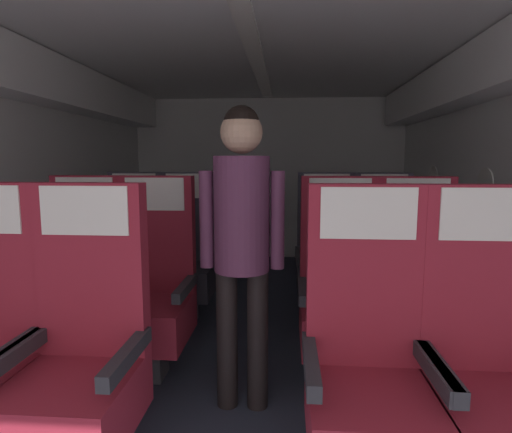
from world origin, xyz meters
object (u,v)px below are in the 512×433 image
Objects in this scene: seat_a_right_aisle at (490,376)px; seat_c_left_aisle at (187,259)px; seat_b_right_aisle at (417,298)px; flight_attendant at (242,228)px; seat_b_right_window at (339,297)px; seat_c_right_window at (326,261)px; seat_a_left_aisle at (81,360)px; seat_c_left_window at (133,258)px; seat_a_right_window at (367,371)px; seat_c_right_aisle at (384,263)px; seat_b_left_aisle at (153,293)px; seat_b_left_window at (83,290)px.

seat_c_left_aisle is at bearing 131.87° from seat_a_right_aisle.
flight_attendant is at bearing -160.77° from seat_b_right_aisle.
seat_b_right_aisle is at bearing 89.64° from seat_a_right_aisle.
seat_b_right_window is 1.00× the size of seat_c_right_window.
seat_a_left_aisle is 1.74m from seat_c_left_aisle.
seat_c_left_window is (-0.45, 1.76, 0.00)m from seat_a_left_aisle.
seat_a_right_window is 1.00× the size of seat_c_right_window.
seat_a_right_window is 1.00× the size of seat_c_right_aisle.
seat_c_right_aisle is at bearing 47.87° from seat_a_left_aisle.
flight_attendant is (-0.54, 0.55, 0.46)m from seat_a_right_window.
seat_a_left_aisle is 1.00× the size of seat_b_right_aisle.
seat_a_right_aisle is 1.00× the size of seat_c_right_window.
seat_a_right_aisle is 1.79m from seat_b_left_aisle.
seat_a_left_aisle is 1.00× the size of seat_c_left_window.
seat_a_left_aisle and seat_c_left_window have the same top height.
flight_attendant is at bearing -29.20° from seat_b_left_aisle.
seat_b_left_aisle is (-1.12, 0.87, 0.00)m from seat_a_right_window.
seat_a_right_window and seat_b_right_window have the same top height.
seat_b_right_aisle is 1.14m from flight_attendant.
seat_c_right_window is at bearing 89.88° from seat_a_right_window.
seat_c_left_window is 0.46m from seat_c_left_aisle.
seat_a_left_aisle is 1.00× the size of seat_c_left_aisle.
seat_c_left_aisle is at bearing -1.75° from seat_c_left_window.
seat_a_right_aisle is 2.68m from seat_c_left_window.
seat_c_right_aisle is at bearing -0.30° from seat_c_left_window.
seat_a_right_aisle and seat_c_left_aisle have the same top height.
seat_c_left_aisle is (-1.12, 0.86, 0.00)m from seat_b_right_window.
seat_b_right_window is at bearing 116.78° from seat_a_right_aisle.
seat_a_right_aisle and seat_c_left_window have the same top height.
seat_a_left_aisle and seat_b_right_window have the same top height.
seat_a_right_window is at bearing -90.12° from seat_c_right_window.
seat_c_left_aisle is (-1.57, 0.85, 0.00)m from seat_b_right_aisle.
seat_b_left_aisle is 1.00× the size of seat_c_right_window.
seat_b_right_window is 1.42m from seat_c_left_aisle.
seat_b_left_window is at bearing 176.82° from seat_b_left_aisle.
seat_a_right_window is at bearing 179.78° from seat_a_right_aisle.
seat_c_left_window and seat_c_right_aisle have the same top height.
seat_b_right_window and seat_c_right_aisle have the same top height.
seat_b_right_aisle is (0.01, 0.89, 0.00)m from seat_a_right_aisle.
seat_c_right_window is at bearing 117.18° from seat_b_right_aisle.
seat_b_left_window is 0.45m from seat_b_left_aisle.
flight_attendant reaches higher than seat_b_left_window.
seat_c_left_aisle is (0.46, -0.01, 0.00)m from seat_c_left_window.
seat_a_right_window is 1.81m from seat_c_right_aisle.
seat_a_right_aisle is 2.35m from seat_c_left_aisle.
seat_a_left_aisle and seat_c_left_aisle have the same top height.
seat_c_left_window is at bearing 104.32° from seat_a_left_aisle.
seat_a_right_window is at bearing -57.33° from seat_c_left_aisle.
seat_c_left_window is (-0.46, 0.89, 0.00)m from seat_b_left_aisle.
flight_attendant is (-0.98, 0.55, 0.46)m from seat_a_right_aisle.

